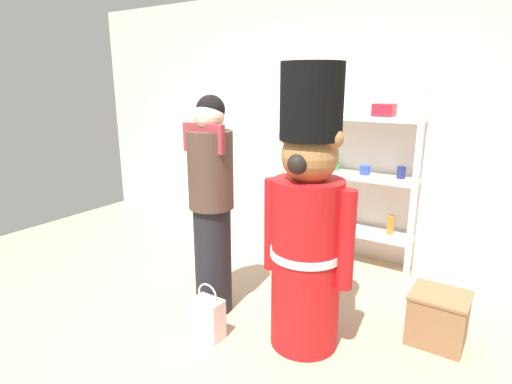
{
  "coord_description": "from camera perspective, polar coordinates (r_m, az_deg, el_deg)",
  "views": [
    {
      "loc": [
        1.7,
        -1.73,
        1.72
      ],
      "look_at": [
        0.22,
        0.51,
        1.0
      ],
      "focal_mm": 29.18,
      "sensor_mm": 36.0,
      "label": 1
    }
  ],
  "objects": [
    {
      "name": "teddy_bear_guard",
      "position": [
        2.65,
        7.07,
        -4.33
      ],
      "size": [
        0.63,
        0.47,
        1.83
      ],
      "color": "red",
      "rests_on": "ground_plane"
    },
    {
      "name": "shopping_bag",
      "position": [
        2.99,
        -6.58,
        -16.77
      ],
      "size": [
        0.21,
        0.13,
        0.41
      ],
      "color": "silver",
      "rests_on": "ground_plane"
    },
    {
      "name": "back_wall",
      "position": [
        4.31,
        10.03,
        9.14
      ],
      "size": [
        6.4,
        0.12,
        2.6
      ],
      "primitive_type": "cube",
      "color": "silver",
      "rests_on": "ground_plane"
    },
    {
      "name": "display_crate",
      "position": [
        3.17,
        23.66,
        -15.49
      ],
      "size": [
        0.37,
        0.33,
        0.36
      ],
      "color": "olive",
      "rests_on": "ground_plane"
    },
    {
      "name": "merchandise_shelf",
      "position": [
        4.05,
        12.48,
        3.23
      ],
      "size": [
        1.34,
        0.35,
        1.79
      ],
      "color": "white",
      "rests_on": "ground_plane"
    },
    {
      "name": "person_shopper",
      "position": [
        3.05,
        -6.12,
        -1.6
      ],
      "size": [
        0.34,
        0.33,
        1.63
      ],
      "color": "black",
      "rests_on": "ground_plane"
    },
    {
      "name": "ground_plane",
      "position": [
        2.98,
        -9.69,
        -20.55
      ],
      "size": [
        6.4,
        6.4,
        0.0
      ],
      "primitive_type": "plane",
      "color": "tan"
    }
  ]
}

